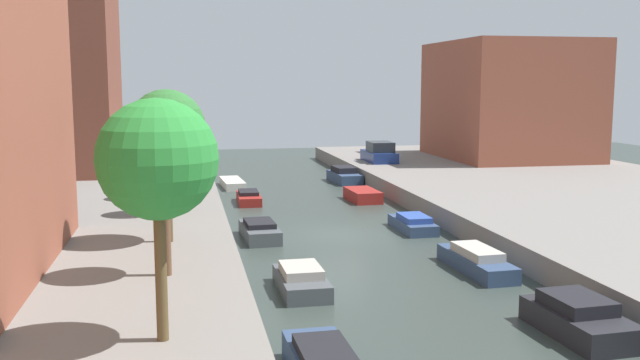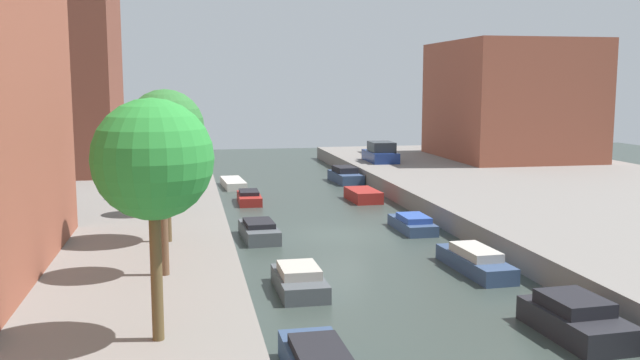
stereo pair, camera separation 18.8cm
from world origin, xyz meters
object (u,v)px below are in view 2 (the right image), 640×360
(moored_boat_right_1, at_px, (576,319))
(street_tree_1, at_px, (161,144))
(moored_boat_right_3, at_px, (412,224))
(moored_boat_right_2, at_px, (475,261))
(moored_boat_right_4, at_px, (363,195))
(moored_boat_right_5, at_px, (345,176))
(moored_boat_left_3, at_px, (259,231))
(moored_boat_left_4, at_px, (249,198))
(street_tree_4, at_px, (171,128))
(street_tree_3, at_px, (170,145))
(street_tree_2, at_px, (165,129))
(street_tree_0, at_px, (153,160))
(moored_boat_left_2, at_px, (299,280))
(low_block_right, at_px, (510,100))
(parked_car, at_px, (381,153))
(moored_boat_left_5, at_px, (233,183))

(moored_boat_right_1, bearing_deg, street_tree_1, 157.18)
(moored_boat_right_3, bearing_deg, moored_boat_right_2, -90.15)
(moored_boat_right_4, bearing_deg, moored_boat_right_5, 84.80)
(moored_boat_left_3, xyz_separation_m, moored_boat_left_4, (0.40, 9.35, -0.05))
(moored_boat_right_1, bearing_deg, moored_boat_left_4, 106.52)
(street_tree_4, bearing_deg, moored_boat_right_5, 43.52)
(street_tree_3, relative_size, moored_boat_right_3, 1.19)
(street_tree_2, xyz_separation_m, moored_boat_right_3, (10.88, 4.64, -4.81))
(moored_boat_right_3, bearing_deg, moored_boat_left_3, -176.74)
(moored_boat_right_2, bearing_deg, street_tree_0, -145.24)
(moored_boat_left_2, bearing_deg, low_block_right, 53.66)
(moored_boat_left_2, height_order, moored_boat_left_4, moored_boat_left_2)
(street_tree_0, xyz_separation_m, moored_boat_right_3, (10.88, 14.73, -4.76))
(parked_car, height_order, moored_boat_right_5, parked_car)
(street_tree_0, height_order, moored_boat_right_2, street_tree_0)
(moored_boat_left_3, height_order, moored_boat_right_1, moored_boat_right_1)
(moored_boat_left_2, xyz_separation_m, moored_boat_left_3, (-0.49, 8.00, -0.01))
(moored_boat_left_2, relative_size, moored_boat_right_5, 0.83)
(moored_boat_left_3, relative_size, moored_boat_left_5, 0.86)
(street_tree_0, xyz_separation_m, moored_boat_left_3, (3.74, 14.33, -4.72))
(moored_boat_right_1, bearing_deg, moored_boat_right_5, 89.09)
(parked_car, bearing_deg, street_tree_1, -117.37)
(street_tree_1, height_order, moored_boat_right_3, street_tree_1)
(moored_boat_right_5, bearing_deg, moored_boat_left_4, -135.42)
(street_tree_1, bearing_deg, street_tree_3, 90.00)
(street_tree_0, distance_m, moored_boat_right_4, 25.92)
(street_tree_2, relative_size, moored_boat_right_4, 1.79)
(street_tree_3, height_order, street_tree_4, street_tree_4)
(low_block_right, relative_size, parked_car, 2.94)
(low_block_right, height_order, moored_boat_left_5, low_block_right)
(street_tree_3, distance_m, moored_boat_right_5, 19.32)
(street_tree_1, relative_size, moored_boat_left_3, 1.46)
(low_block_right, height_order, moored_boat_right_4, low_block_right)
(street_tree_0, xyz_separation_m, moored_boat_right_4, (10.67, 23.14, -4.75))
(low_block_right, height_order, street_tree_3, low_block_right)
(moored_boat_left_3, relative_size, moored_boat_right_3, 1.03)
(street_tree_3, height_order, moored_boat_right_4, street_tree_3)
(moored_boat_right_4, bearing_deg, moored_boat_left_5, 135.56)
(street_tree_1, height_order, moored_boat_left_2, street_tree_1)
(street_tree_3, relative_size, moored_boat_left_5, 1.00)
(moored_boat_right_4, xyz_separation_m, moored_boat_right_5, (0.70, 7.67, 0.12))
(low_block_right, bearing_deg, moored_boat_left_4, -151.86)
(moored_boat_left_5, xyz_separation_m, moored_boat_right_5, (7.71, 0.79, 0.20))
(moored_boat_right_1, height_order, moored_boat_right_2, moored_boat_right_1)
(street_tree_2, xyz_separation_m, moored_boat_left_2, (4.23, -3.77, -4.77))
(moored_boat_left_4, relative_size, moored_boat_right_4, 1.05)
(moored_boat_left_2, relative_size, moored_boat_right_2, 0.76)
(moored_boat_left_2, bearing_deg, street_tree_1, -168.95)
(moored_boat_left_5, bearing_deg, moored_boat_right_4, -44.44)
(moored_boat_left_4, bearing_deg, moored_boat_left_5, 94.36)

